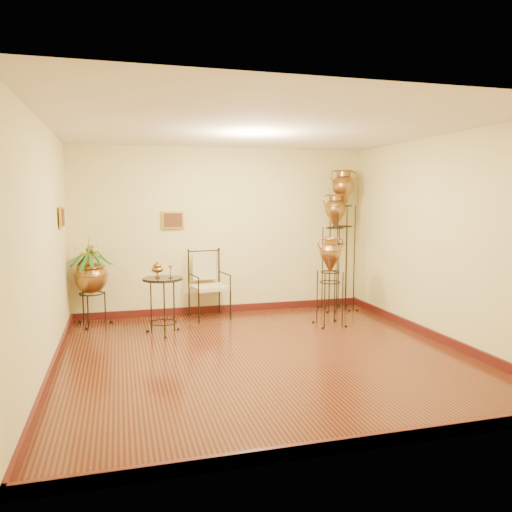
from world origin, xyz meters
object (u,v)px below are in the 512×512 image
object	(u,v)px
amphora_mid	(335,251)
planter_urn	(91,274)
amphora_tall	(342,238)
side_table	(163,305)
armchair	(209,285)

from	to	relation	value
amphora_mid	planter_urn	xyz separation A→B (m)	(-4.06, 0.00, -0.23)
amphora_tall	planter_urn	distance (m)	4.22
side_table	armchair	bearing A→B (deg)	43.25
armchair	amphora_tall	bearing A→B (deg)	-9.35
planter_urn	armchair	bearing A→B (deg)	-0.93
amphora_tall	armchair	world-z (taller)	amphora_tall
side_table	planter_urn	bearing A→B (deg)	142.05
armchair	planter_urn	bearing A→B (deg)	169.00
armchair	side_table	size ratio (longest dim) A/B	1.07
amphora_mid	planter_urn	world-z (taller)	amphora_mid
planter_urn	amphora_mid	bearing A→B (deg)	-0.00
amphora_tall	side_table	distance (m)	3.38
amphora_mid	planter_urn	size ratio (longest dim) A/B	1.42
amphora_mid	side_table	world-z (taller)	amphora_mid
planter_urn	side_table	bearing A→B (deg)	-37.95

